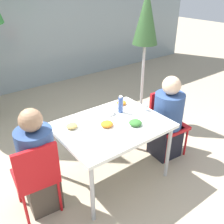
{
  "coord_description": "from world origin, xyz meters",
  "views": [
    {
      "loc": [
        -1.41,
        -1.87,
        2.15
      ],
      "look_at": [
        0.0,
        0.0,
        0.89
      ],
      "focal_mm": 40.0,
      "sensor_mm": 36.0,
      "label": 1
    }
  ],
  "objects_px": {
    "bottle": "(121,105)",
    "salad_bowl": "(107,112)",
    "drinking_cup": "(145,107)",
    "chair_left": "(36,174)",
    "chair_right": "(166,118)",
    "person_right": "(167,121)",
    "closed_umbrella": "(146,24)",
    "person_left": "(39,165)"
  },
  "relations": [
    {
      "from": "bottle",
      "to": "salad_bowl",
      "type": "relative_size",
      "value": 1.3
    },
    {
      "from": "chair_right",
      "to": "person_right",
      "type": "height_order",
      "value": "person_right"
    },
    {
      "from": "bottle",
      "to": "person_left",
      "type": "bearing_deg",
      "value": -176.01
    },
    {
      "from": "closed_umbrella",
      "to": "bottle",
      "type": "bearing_deg",
      "value": -145.57
    },
    {
      "from": "chair_left",
      "to": "bottle",
      "type": "relative_size",
      "value": 4.13
    },
    {
      "from": "chair_left",
      "to": "bottle",
      "type": "distance_m",
      "value": 1.2
    },
    {
      "from": "person_left",
      "to": "closed_umbrella",
      "type": "relative_size",
      "value": 0.56
    },
    {
      "from": "closed_umbrella",
      "to": "bottle",
      "type": "distance_m",
      "value": 1.42
    },
    {
      "from": "chair_left",
      "to": "salad_bowl",
      "type": "relative_size",
      "value": 5.36
    },
    {
      "from": "chair_left",
      "to": "chair_right",
      "type": "distance_m",
      "value": 1.79
    },
    {
      "from": "person_left",
      "to": "bottle",
      "type": "bearing_deg",
      "value": 9.6
    },
    {
      "from": "person_left",
      "to": "chair_right",
      "type": "xyz_separation_m",
      "value": [
        1.74,
        -0.08,
        -0.03
      ]
    },
    {
      "from": "chair_left",
      "to": "person_left",
      "type": "relative_size",
      "value": 0.75
    },
    {
      "from": "bottle",
      "to": "person_right",
      "type": "bearing_deg",
      "value": -21.59
    },
    {
      "from": "chair_right",
      "to": "salad_bowl",
      "type": "xyz_separation_m",
      "value": [
        -0.8,
        0.22,
        0.25
      ]
    },
    {
      "from": "chair_right",
      "to": "person_left",
      "type": "bearing_deg",
      "value": 2.45
    },
    {
      "from": "drinking_cup",
      "to": "salad_bowl",
      "type": "relative_size",
      "value": 0.54
    },
    {
      "from": "person_left",
      "to": "person_right",
      "type": "height_order",
      "value": "person_left"
    },
    {
      "from": "person_left",
      "to": "person_right",
      "type": "xyz_separation_m",
      "value": [
        1.68,
        -0.16,
        -0.02
      ]
    },
    {
      "from": "bottle",
      "to": "closed_umbrella",
      "type": "bearing_deg",
      "value": 34.43
    },
    {
      "from": "person_left",
      "to": "salad_bowl",
      "type": "height_order",
      "value": "person_left"
    },
    {
      "from": "closed_umbrella",
      "to": "salad_bowl",
      "type": "height_order",
      "value": "closed_umbrella"
    },
    {
      "from": "drinking_cup",
      "to": "salad_bowl",
      "type": "bearing_deg",
      "value": 154.97
    },
    {
      "from": "bottle",
      "to": "salad_bowl",
      "type": "height_order",
      "value": "bottle"
    },
    {
      "from": "bottle",
      "to": "drinking_cup",
      "type": "xyz_separation_m",
      "value": [
        0.27,
        -0.14,
        -0.06
      ]
    },
    {
      "from": "chair_right",
      "to": "bottle",
      "type": "bearing_deg",
      "value": -8.57
    },
    {
      "from": "chair_left",
      "to": "chair_right",
      "type": "relative_size",
      "value": 1.0
    },
    {
      "from": "closed_umbrella",
      "to": "drinking_cup",
      "type": "height_order",
      "value": "closed_umbrella"
    },
    {
      "from": "bottle",
      "to": "salad_bowl",
      "type": "bearing_deg",
      "value": 159.78
    },
    {
      "from": "bottle",
      "to": "salad_bowl",
      "type": "distance_m",
      "value": 0.18
    },
    {
      "from": "drinking_cup",
      "to": "salad_bowl",
      "type": "height_order",
      "value": "drinking_cup"
    },
    {
      "from": "person_left",
      "to": "bottle",
      "type": "xyz_separation_m",
      "value": [
        1.09,
        0.08,
        0.3
      ]
    },
    {
      "from": "chair_right",
      "to": "closed_umbrella",
      "type": "relative_size",
      "value": 0.42
    },
    {
      "from": "person_right",
      "to": "closed_umbrella",
      "type": "distance_m",
      "value": 1.45
    },
    {
      "from": "chair_left",
      "to": "drinking_cup",
      "type": "distance_m",
      "value": 1.44
    },
    {
      "from": "chair_left",
      "to": "salad_bowl",
      "type": "height_order",
      "value": "chair_left"
    },
    {
      "from": "closed_umbrella",
      "to": "bottle",
      "type": "relative_size",
      "value": 9.81
    },
    {
      "from": "chair_right",
      "to": "closed_umbrella",
      "type": "xyz_separation_m",
      "value": [
        0.36,
        0.85,
        1.05
      ]
    },
    {
      "from": "person_right",
      "to": "salad_bowl",
      "type": "relative_size",
      "value": 6.97
    },
    {
      "from": "bottle",
      "to": "drinking_cup",
      "type": "bearing_deg",
      "value": -27.6
    },
    {
      "from": "chair_left",
      "to": "chair_right",
      "type": "xyz_separation_m",
      "value": [
        1.79,
        -0.01,
        0.0
      ]
    },
    {
      "from": "person_left",
      "to": "chair_right",
      "type": "bearing_deg",
      "value": 2.85
    }
  ]
}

